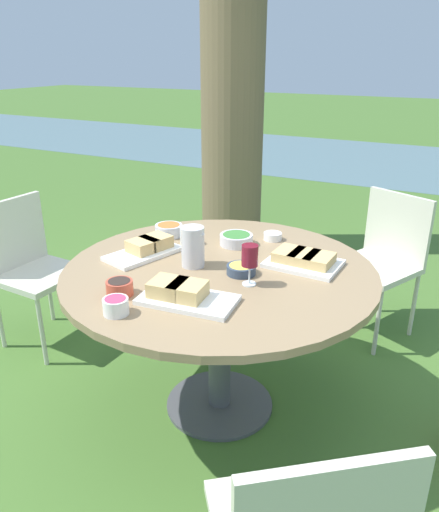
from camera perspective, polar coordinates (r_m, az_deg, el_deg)
The scene contains 17 objects.
ground_plane at distance 2.68m, azimuth 0.00°, elevation -16.60°, with size 40.00×40.00×0.00m, color #446B2B.
river_strip at distance 8.79m, azimuth 20.90°, elevation 9.83°, with size 40.00×3.68×0.01m.
dining_table at distance 2.32m, azimuth 0.00°, elevation -3.69°, with size 1.43×1.43×0.77m.
chair_near_right at distance 3.25m, azimuth 18.23°, elevation 0.26°, with size 0.58×0.57×0.89m.
chair_far_back at distance 3.19m, azimuth -20.87°, elevation -0.53°, with size 0.44×0.46×0.89m.
water_pitcher at distance 2.27m, azimuth -3.06°, elevation 1.08°, with size 0.11×0.11×0.19m.
wine_glass at distance 2.07m, azimuth 3.48°, elevation -0.11°, with size 0.07×0.07×0.18m.
platter_bread_main at distance 2.45m, azimuth -8.29°, elevation 0.92°, with size 0.28×0.40×0.08m.
platter_charcuterie at distance 2.33m, azimuth 9.58°, elevation -0.42°, with size 0.34×0.26×0.06m.
platter_sandwich_side at distance 1.97m, azimuth -4.31°, elevation -4.31°, with size 0.40×0.24×0.08m.
bowl_fries at distance 2.21m, azimuth 2.50°, elevation -1.50°, with size 0.13×0.13×0.04m.
bowl_salad at distance 2.55m, azimuth 1.93°, elevation 1.97°, with size 0.17×0.17×0.06m.
bowl_olives at distance 2.06m, azimuth -11.35°, elevation -3.48°, with size 0.11×0.11×0.06m.
bowl_dip_red at distance 1.92m, azimuth -11.77°, elevation -5.54°, with size 0.10×0.10×0.07m.
bowl_dip_cream at distance 2.63m, azimuth 6.10°, elevation 2.31°, with size 0.09×0.09×0.04m.
bowl_roasted_veg at distance 2.69m, azimuth -5.82°, elevation 3.04°, with size 0.15×0.15×0.06m.
cup_water_near at distance 2.56m, azimuth -3.74°, elevation 2.36°, with size 0.07×0.07×0.09m.
Camera 1 is at (0.96, -1.85, 1.68)m, focal length 35.00 mm.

